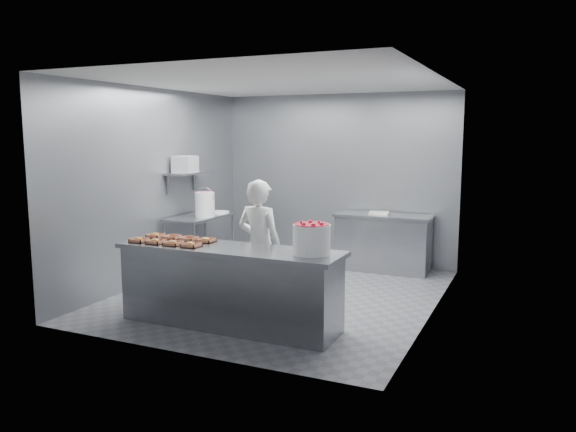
% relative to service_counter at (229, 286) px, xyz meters
% --- Properties ---
extents(floor, '(4.50, 4.50, 0.00)m').
position_rel_service_counter_xyz_m(floor, '(0.00, 1.35, -0.45)').
color(floor, '#4C4C51').
rests_on(floor, ground).
extents(ceiling, '(4.50, 4.50, 0.00)m').
position_rel_service_counter_xyz_m(ceiling, '(0.00, 1.35, 2.35)').
color(ceiling, white).
rests_on(ceiling, wall_back).
extents(wall_back, '(4.00, 0.04, 2.80)m').
position_rel_service_counter_xyz_m(wall_back, '(0.00, 3.60, 0.95)').
color(wall_back, slate).
rests_on(wall_back, ground).
extents(wall_left, '(0.04, 4.50, 2.80)m').
position_rel_service_counter_xyz_m(wall_left, '(-2.00, 1.35, 0.95)').
color(wall_left, slate).
rests_on(wall_left, ground).
extents(wall_right, '(0.04, 4.50, 2.80)m').
position_rel_service_counter_xyz_m(wall_right, '(2.00, 1.35, 0.95)').
color(wall_right, slate).
rests_on(wall_right, ground).
extents(service_counter, '(2.60, 0.70, 0.90)m').
position_rel_service_counter_xyz_m(service_counter, '(0.00, 0.00, 0.00)').
color(service_counter, slate).
rests_on(service_counter, ground).
extents(prep_table, '(0.60, 1.20, 0.90)m').
position_rel_service_counter_xyz_m(prep_table, '(-1.65, 1.95, 0.14)').
color(prep_table, slate).
rests_on(prep_table, ground).
extents(back_counter, '(1.50, 0.60, 0.90)m').
position_rel_service_counter_xyz_m(back_counter, '(0.90, 3.25, -0.00)').
color(back_counter, slate).
rests_on(back_counter, ground).
extents(wall_shelf, '(0.35, 0.90, 0.03)m').
position_rel_service_counter_xyz_m(wall_shelf, '(-1.82, 1.95, 1.10)').
color(wall_shelf, slate).
rests_on(wall_shelf, wall_left).
extents(tray_0, '(0.19, 0.18, 0.06)m').
position_rel_service_counter_xyz_m(tray_0, '(-1.11, -0.15, 0.47)').
color(tray_0, tan).
rests_on(tray_0, service_counter).
extents(tray_1, '(0.19, 0.18, 0.06)m').
position_rel_service_counter_xyz_m(tray_1, '(-0.87, -0.15, 0.47)').
color(tray_1, tan).
rests_on(tray_1, service_counter).
extents(tray_2, '(0.19, 0.18, 0.06)m').
position_rel_service_counter_xyz_m(tray_2, '(-0.63, -0.15, 0.47)').
color(tray_2, tan).
rests_on(tray_2, service_counter).
extents(tray_3, '(0.19, 0.18, 0.06)m').
position_rel_service_counter_xyz_m(tray_3, '(-0.39, -0.15, 0.47)').
color(tray_3, tan).
rests_on(tray_3, service_counter).
extents(tray_4, '(0.19, 0.18, 0.06)m').
position_rel_service_counter_xyz_m(tray_4, '(-1.11, 0.15, 0.47)').
color(tray_4, tan).
rests_on(tray_4, service_counter).
extents(tray_5, '(0.19, 0.18, 0.04)m').
position_rel_service_counter_xyz_m(tray_5, '(-0.87, 0.15, 0.47)').
color(tray_5, tan).
rests_on(tray_5, service_counter).
extents(tray_6, '(0.19, 0.18, 0.04)m').
position_rel_service_counter_xyz_m(tray_6, '(-0.63, 0.15, 0.47)').
color(tray_6, tan).
rests_on(tray_6, service_counter).
extents(tray_7, '(0.19, 0.18, 0.06)m').
position_rel_service_counter_xyz_m(tray_7, '(-0.39, 0.15, 0.47)').
color(tray_7, tan).
rests_on(tray_7, service_counter).
extents(worker, '(0.62, 0.45, 1.61)m').
position_rel_service_counter_xyz_m(worker, '(0.07, 0.60, 0.35)').
color(worker, silver).
rests_on(worker, ground).
extents(strawberry_tub, '(0.39, 0.39, 0.32)m').
position_rel_service_counter_xyz_m(strawberry_tub, '(0.97, 0.03, 0.62)').
color(strawberry_tub, white).
rests_on(strawberry_tub, service_counter).
extents(glaze_bucket, '(0.31, 0.29, 0.45)m').
position_rel_service_counter_xyz_m(glaze_bucket, '(-1.51, 1.88, 0.64)').
color(glaze_bucket, white).
rests_on(glaze_bucket, prep_table).
extents(bucket_lid, '(0.34, 0.34, 0.03)m').
position_rel_service_counter_xyz_m(bucket_lid, '(-1.53, 2.31, 0.46)').
color(bucket_lid, white).
rests_on(bucket_lid, prep_table).
extents(rag, '(0.19, 0.18, 0.02)m').
position_rel_service_counter_xyz_m(rag, '(-1.65, 2.19, 0.46)').
color(rag, '#CCB28C').
rests_on(rag, prep_table).
extents(appliance, '(0.32, 0.36, 0.25)m').
position_rel_service_counter_xyz_m(appliance, '(-1.82, 1.84, 1.24)').
color(appliance, gray).
rests_on(appliance, wall_shelf).
extents(paper_stack, '(0.33, 0.26, 0.04)m').
position_rel_service_counter_xyz_m(paper_stack, '(0.82, 3.25, 0.46)').
color(paper_stack, silver).
rests_on(paper_stack, back_counter).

